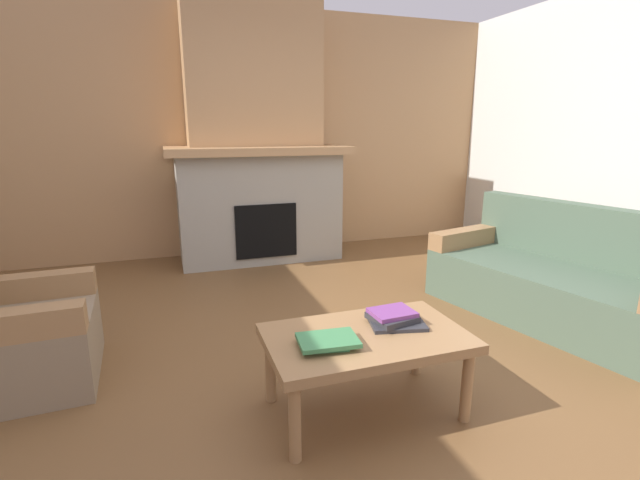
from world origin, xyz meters
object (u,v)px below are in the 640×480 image
at_px(fireplace, 257,152).
at_px(couch, 557,281).
at_px(armchair, 10,336).
at_px(coffee_table, 366,344).

distance_m(fireplace, couch, 3.13).
xyz_separation_m(fireplace, couch, (1.82, -2.39, -0.88)).
distance_m(fireplace, armchair, 2.97).
bearing_deg(couch, coffee_table, -161.45).
height_order(couch, armchair, same).
bearing_deg(armchair, fireplace, 49.50).
bearing_deg(fireplace, couch, -52.66).
height_order(fireplace, armchair, fireplace).
relative_size(couch, armchair, 2.29).
xyz_separation_m(couch, armchair, (-3.67, 0.24, 0.01)).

